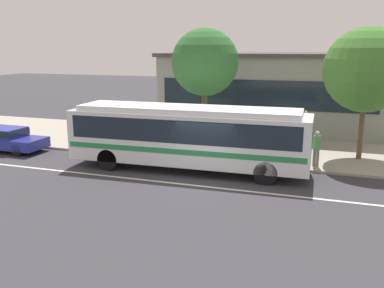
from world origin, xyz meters
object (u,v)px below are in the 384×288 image
transit_bus (188,134)px  bus_stop_sign (305,132)px  pedestrian_waiting_near_sign (317,146)px  sedan_behind_bus (2,138)px  street_tree_near_stop (205,63)px  street_tree_mid_block (367,70)px

transit_bus → bus_stop_sign: size_ratio=4.18×
pedestrian_waiting_near_sign → bus_stop_sign: (-0.55, -0.41, 0.71)m
sedan_behind_bus → street_tree_near_stop: street_tree_near_stop is taller
sedan_behind_bus → street_tree_mid_block: 19.39m
transit_bus → sedan_behind_bus: 11.02m
transit_bus → pedestrian_waiting_near_sign: (5.63, 2.13, -0.62)m
bus_stop_sign → street_tree_mid_block: street_tree_mid_block is taller
sedan_behind_bus → pedestrian_waiting_near_sign: bearing=6.3°
bus_stop_sign → street_tree_near_stop: bearing=155.5°
pedestrian_waiting_near_sign → bus_stop_sign: size_ratio=0.63×
bus_stop_sign → street_tree_near_stop: street_tree_near_stop is taller
sedan_behind_bus → street_tree_near_stop: (10.46, 3.98, 4.06)m
transit_bus → bus_stop_sign: bearing=18.7°
bus_stop_sign → street_tree_mid_block: 4.48m
street_tree_near_stop → pedestrian_waiting_near_sign: bearing=-19.2°
bus_stop_sign → street_tree_mid_block: (2.54, 2.50, 2.72)m
transit_bus → street_tree_mid_block: 9.16m
sedan_behind_bus → street_tree_mid_block: size_ratio=0.74×
pedestrian_waiting_near_sign → street_tree_mid_block: size_ratio=0.26×
sedan_behind_bus → pedestrian_waiting_near_sign: size_ratio=2.87×
street_tree_mid_block → street_tree_near_stop: bearing=179.6°
sedan_behind_bus → pedestrian_waiting_near_sign: 16.71m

